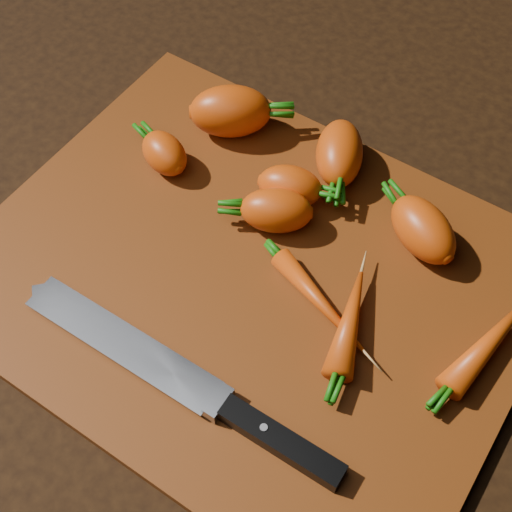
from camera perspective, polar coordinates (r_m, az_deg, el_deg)
The scene contains 12 objects.
ground at distance 0.67m, azimuth -0.47°, elevation -2.26°, with size 2.00×2.00×0.01m, color black.
cutting_board at distance 0.66m, azimuth -0.48°, elevation -1.76°, with size 0.50×0.40×0.01m, color #52260D.
carrot_0 at distance 0.75m, azimuth -2.05°, elevation 11.50°, with size 0.08×0.05×0.05m, color #CA460D.
carrot_1 at distance 0.73m, azimuth -7.34°, elevation 8.15°, with size 0.06×0.04×0.04m, color #CA460D.
carrot_2 at distance 0.72m, azimuth 6.69°, elevation 8.17°, with size 0.08×0.05×0.05m, color #CA460D.
carrot_3 at distance 0.67m, azimuth 1.64°, elevation 3.66°, with size 0.07×0.04×0.04m, color #CA460D.
carrot_4 at distance 0.69m, azimuth 2.73°, elevation 5.60°, with size 0.06×0.04×0.04m, color #CA460D.
carrot_5 at distance 0.67m, azimuth 13.22°, elevation 2.08°, with size 0.08×0.05×0.05m, color #CA460D.
carrot_6 at distance 0.64m, azimuth 18.28°, elevation -6.48°, with size 0.12×0.03×0.03m, color #CA460D.
carrot_7 at distance 0.63m, azimuth 5.13°, elevation -3.65°, with size 0.12×0.02×0.02m, color #CA460D.
carrot_8 at distance 0.62m, azimuth 7.50°, elevation -5.25°, with size 0.10×0.03×0.03m, color #CA460D.
knife at distance 0.62m, azimuth -9.35°, elevation -7.67°, with size 0.31×0.04×0.02m.
Camera 1 is at (0.20, -0.29, 0.57)m, focal length 50.00 mm.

